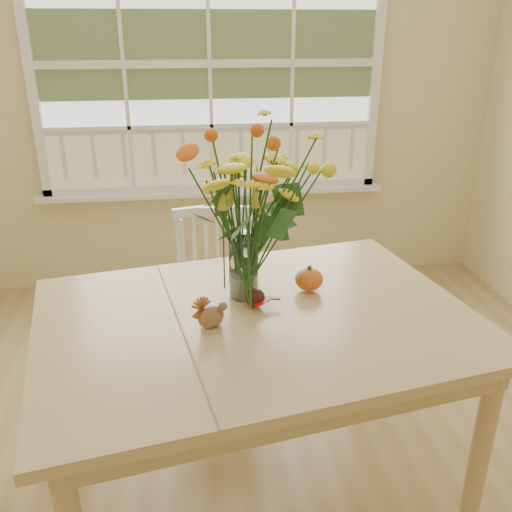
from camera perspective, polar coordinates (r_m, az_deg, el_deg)
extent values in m
cube|color=beige|center=(3.80, -4.83, 16.55)|extent=(4.00, 0.02, 2.70)
cube|color=silver|center=(3.77, -4.93, 19.55)|extent=(2.20, 0.00, 1.60)
cube|color=white|center=(3.86, -4.45, 6.67)|extent=(2.42, 0.12, 0.03)
cube|color=tan|center=(1.96, 0.08, -6.71)|extent=(1.70, 1.34, 0.04)
cube|color=tan|center=(1.99, 0.08, -8.46)|extent=(1.56, 1.21, 0.10)
cylinder|color=tan|center=(2.50, -18.61, -11.96)|extent=(0.07, 0.07, 0.78)
cylinder|color=tan|center=(2.16, 22.50, -18.73)|extent=(0.07, 0.07, 0.78)
cylinder|color=tan|center=(2.76, 10.63, -7.41)|extent=(0.07, 0.07, 0.78)
cube|color=white|center=(2.73, -3.83, -6.23)|extent=(0.46, 0.44, 0.05)
cube|color=white|center=(2.77, -4.00, -0.10)|extent=(0.43, 0.07, 0.49)
cylinder|color=white|center=(2.72, -7.26, -12.19)|extent=(0.04, 0.04, 0.42)
cylinder|color=white|center=(2.98, -6.99, -8.72)|extent=(0.04, 0.04, 0.42)
cylinder|color=white|center=(2.72, -0.07, -11.99)|extent=(0.04, 0.04, 0.42)
cylinder|color=white|center=(2.98, -0.50, -8.54)|extent=(0.04, 0.04, 0.42)
cylinder|color=white|center=(2.03, -1.31, -1.02)|extent=(0.11, 0.11, 0.25)
ellipsoid|color=#CF4C18|center=(2.11, 5.60, -2.58)|extent=(0.11, 0.11, 0.09)
cylinder|color=#CCB78C|center=(1.86, -4.73, -7.53)|extent=(0.08, 0.08, 0.01)
ellipsoid|color=brown|center=(1.84, -4.77, -6.41)|extent=(0.12, 0.10, 0.08)
ellipsoid|color=#38160F|center=(1.99, -0.15, -4.45)|extent=(0.08, 0.08, 0.07)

